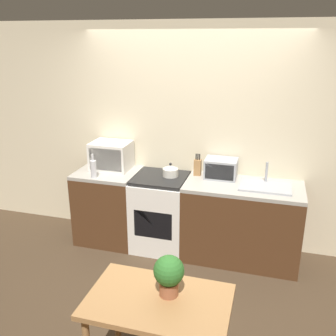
% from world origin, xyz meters
% --- Properties ---
extents(ground_plane, '(16.00, 16.00, 0.00)m').
position_xyz_m(ground_plane, '(0.00, 0.00, 0.00)').
color(ground_plane, '#3D2D1E').
extents(wall_back, '(10.00, 0.06, 2.60)m').
position_xyz_m(wall_back, '(0.00, 1.16, 1.30)').
color(wall_back, beige).
rests_on(wall_back, ground_plane).
extents(counter_left_run, '(0.72, 0.62, 0.90)m').
position_xyz_m(counter_left_run, '(-0.95, 0.82, 0.45)').
color(counter_left_run, '#4C2D19').
rests_on(counter_left_run, ground_plane).
extents(counter_right_run, '(1.28, 0.62, 0.90)m').
position_xyz_m(counter_right_run, '(0.67, 0.82, 0.45)').
color(counter_right_run, '#4C2D19').
rests_on(counter_right_run, ground_plane).
extents(stove_range, '(0.62, 0.62, 0.90)m').
position_xyz_m(stove_range, '(-0.28, 0.82, 0.45)').
color(stove_range, silver).
rests_on(stove_range, ground_plane).
extents(kettle, '(0.18, 0.18, 0.16)m').
position_xyz_m(kettle, '(-0.17, 0.87, 0.97)').
color(kettle, beige).
rests_on(kettle, stove_range).
extents(microwave, '(0.46, 0.36, 0.33)m').
position_xyz_m(microwave, '(-0.93, 0.92, 1.07)').
color(microwave, silver).
rests_on(microwave, counter_left_run).
extents(bottle, '(0.07, 0.07, 0.28)m').
position_xyz_m(bottle, '(-1.00, 0.58, 1.01)').
color(bottle, silver).
rests_on(bottle, counter_left_run).
extents(knife_block, '(0.08, 0.06, 0.26)m').
position_xyz_m(knife_block, '(0.12, 0.98, 1.00)').
color(knife_block, '#9E7042').
rests_on(knife_block, counter_right_run).
extents(toaster_oven, '(0.36, 0.27, 0.22)m').
position_xyz_m(toaster_oven, '(0.39, 0.97, 1.01)').
color(toaster_oven, '#999BA0').
rests_on(toaster_oven, counter_right_run).
extents(sink_basin, '(0.54, 0.37, 0.24)m').
position_xyz_m(sink_basin, '(0.89, 0.82, 0.91)').
color(sink_basin, '#999BA0').
rests_on(sink_basin, counter_right_run).
extents(dining_table, '(0.98, 0.62, 0.73)m').
position_xyz_m(dining_table, '(0.27, -1.02, 0.63)').
color(dining_table, '#9E7042').
rests_on(dining_table, ground_plane).
extents(potted_plant, '(0.21, 0.21, 0.30)m').
position_xyz_m(potted_plant, '(0.32, -0.96, 0.90)').
color(potted_plant, '#9E5B3D').
rests_on(potted_plant, dining_table).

